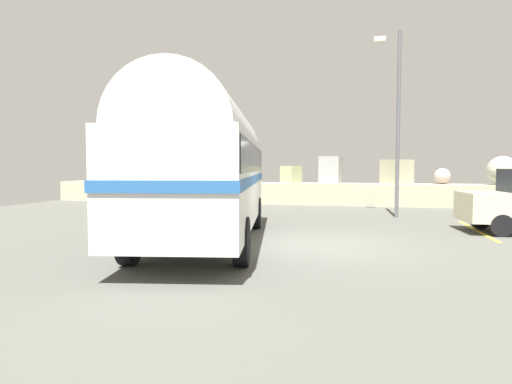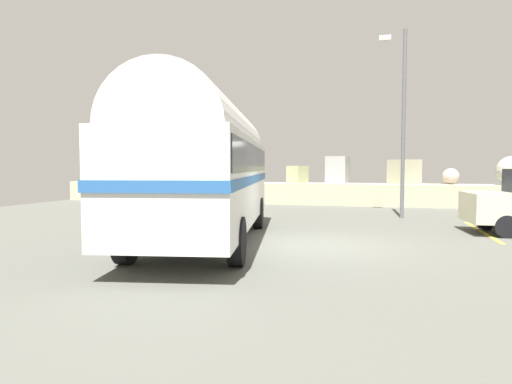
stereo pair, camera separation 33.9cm
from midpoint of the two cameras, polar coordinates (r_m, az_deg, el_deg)
ground at (r=10.83m, az=7.41°, el=-6.96°), size 32.00×26.00×0.02m
breakwater at (r=22.46m, az=11.38°, el=0.33°), size 31.36×2.21×2.48m
vintage_coach at (r=11.03m, az=-7.35°, el=3.88°), size 3.90×8.87×3.70m
lamp_post at (r=17.35m, az=17.38°, el=9.71°), size 0.98×0.83×7.00m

